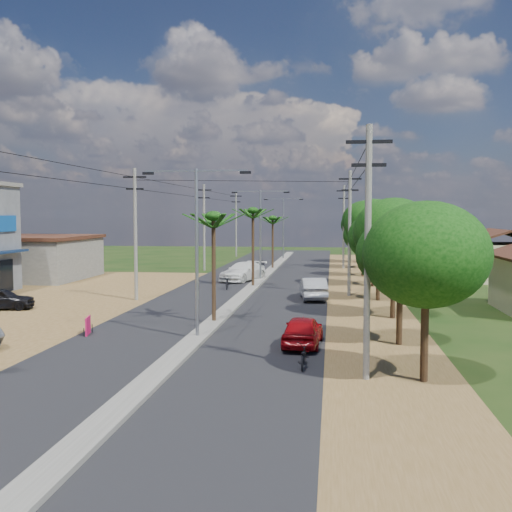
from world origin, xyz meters
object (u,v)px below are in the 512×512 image
at_px(car_red_near, 303,331).
at_px(car_white_far, 243,272).
at_px(car_silver_mid, 313,289).
at_px(moto_rider_east, 303,357).
at_px(car_parked_dark, 1,299).
at_px(roadside_sign, 88,326).

relative_size(car_red_near, car_white_far, 0.72).
bearing_deg(car_red_near, car_silver_mid, -86.48).
relative_size(car_silver_mid, moto_rider_east, 2.76).
distance_m(car_red_near, moto_rider_east, 3.81).
xyz_separation_m(car_parked_dark, moto_rider_east, (19.13, -11.68, -0.23)).
distance_m(car_silver_mid, car_parked_dark, 20.14).
height_order(car_parked_dark, roadside_sign, car_parked_dark).
xyz_separation_m(car_red_near, car_white_far, (-6.50, 25.54, 0.12)).
xyz_separation_m(car_silver_mid, roadside_sign, (-10.50, -13.59, -0.31)).
bearing_deg(roadside_sign, moto_rider_east, -37.78).
distance_m(car_silver_mid, car_white_far, 12.59).
bearing_deg(roadside_sign, car_parked_dark, 128.63).
distance_m(car_parked_dark, moto_rider_east, 22.42).
xyz_separation_m(car_silver_mid, car_parked_dark, (-18.93, -6.88, -0.09)).
bearing_deg(car_parked_dark, moto_rider_east, -134.49).
xyz_separation_m(car_silver_mid, moto_rider_east, (0.20, -18.56, -0.32)).
height_order(moto_rider_east, roadside_sign, roadside_sign).
height_order(car_parked_dark, moto_rider_east, car_parked_dark).
relative_size(car_silver_mid, car_parked_dark, 1.17).
bearing_deg(roadside_sign, car_silver_mid, 39.45).
relative_size(car_white_far, moto_rider_east, 3.33).
bearing_deg(car_silver_mid, roadside_sign, 45.26).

